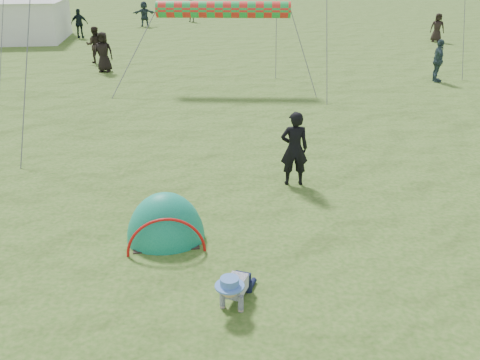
{
  "coord_description": "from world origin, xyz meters",
  "views": [
    {
      "loc": [
        -0.61,
        -6.88,
        4.92
      ],
      "look_at": [
        -0.91,
        2.41,
        1.0
      ],
      "focal_mm": 40.0,
      "sensor_mm": 36.0,
      "label": 1
    }
  ],
  "objects_px": {
    "crawling_toddler": "(235,287)",
    "popup_tent": "(166,239)",
    "standing_adult": "(294,149)",
    "event_marquee": "(13,5)"
  },
  "relations": [
    {
      "from": "popup_tent",
      "to": "standing_adult",
      "type": "relative_size",
      "value": 1.08
    },
    {
      "from": "standing_adult",
      "to": "popup_tent",
      "type": "bearing_deg",
      "value": 41.95
    },
    {
      "from": "event_marquee",
      "to": "popup_tent",
      "type": "bearing_deg",
      "value": -71.43
    },
    {
      "from": "crawling_toddler",
      "to": "event_marquee",
      "type": "height_order",
      "value": "event_marquee"
    },
    {
      "from": "popup_tent",
      "to": "standing_adult",
      "type": "distance_m",
      "value": 3.81
    },
    {
      "from": "popup_tent",
      "to": "event_marquee",
      "type": "xyz_separation_m",
      "value": [
        -13.32,
        25.08,
        2.1
      ]
    },
    {
      "from": "popup_tent",
      "to": "event_marquee",
      "type": "distance_m",
      "value": 28.48
    },
    {
      "from": "crawling_toddler",
      "to": "popup_tent",
      "type": "distance_m",
      "value": 2.42
    },
    {
      "from": "standing_adult",
      "to": "event_marquee",
      "type": "height_order",
      "value": "event_marquee"
    },
    {
      "from": "crawling_toddler",
      "to": "standing_adult",
      "type": "relative_size",
      "value": 0.46
    }
  ]
}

